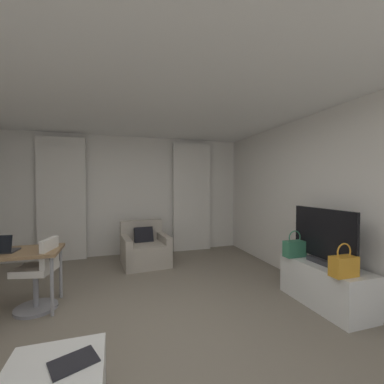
% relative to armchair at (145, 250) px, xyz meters
% --- Properties ---
extents(ground_plane, '(12.00, 12.00, 0.00)m').
position_rel_armchair_xyz_m(ground_plane, '(-0.19, -2.18, -0.28)').
color(ground_plane, gray).
extents(wall_window, '(5.12, 0.06, 2.60)m').
position_rel_armchair_xyz_m(wall_window, '(-0.19, 0.85, 1.02)').
color(wall_window, silver).
rests_on(wall_window, ground).
extents(wall_right, '(0.06, 6.12, 2.60)m').
position_rel_armchair_xyz_m(wall_right, '(2.34, -2.18, 1.02)').
color(wall_right, silver).
rests_on(wall_right, ground).
extents(ceiling, '(5.12, 6.12, 0.06)m').
position_rel_armchair_xyz_m(ceiling, '(-0.19, -2.18, 2.35)').
color(ceiling, white).
rests_on(ceiling, wall_left).
extents(curtain_left_panel, '(0.90, 0.06, 2.50)m').
position_rel_armchair_xyz_m(curtain_left_panel, '(-1.57, 0.72, 0.97)').
color(curtain_left_panel, silver).
rests_on(curtain_left_panel, ground).
extents(curtain_right_panel, '(0.90, 0.06, 2.50)m').
position_rel_armchair_xyz_m(curtain_right_panel, '(1.18, 0.72, 0.97)').
color(curtain_right_panel, silver).
rests_on(curtain_right_panel, ground).
extents(armchair, '(0.92, 0.91, 0.81)m').
position_rel_armchair_xyz_m(armchair, '(0.00, 0.00, 0.00)').
color(armchair, '#B2A899').
rests_on(armchair, ground).
extents(desk_chair, '(0.48, 0.48, 0.88)m').
position_rel_armchair_xyz_m(desk_chair, '(-1.44, -1.39, 0.12)').
color(desk_chair, gray).
rests_on(desk_chair, ground).
extents(laptop, '(0.34, 0.28, 0.22)m').
position_rel_armchair_xyz_m(laptop, '(-1.84, -1.38, 0.51)').
color(laptop, '#2D2D33').
rests_on(laptop, desk).
extents(magazine_open, '(0.34, 0.29, 0.01)m').
position_rel_armchair_xyz_m(magazine_open, '(-0.81, -3.08, 0.11)').
color(magazine_open, black).
rests_on(magazine_open, coffee_table).
extents(tv_console, '(0.50, 1.11, 0.53)m').
position_rel_armchair_xyz_m(tv_console, '(2.01, -2.34, -0.01)').
color(tv_console, white).
rests_on(tv_console, ground).
extents(tv_flatscreen, '(0.20, 0.96, 0.70)m').
position_rel_armchair_xyz_m(tv_flatscreen, '(2.01, -2.30, 0.58)').
color(tv_flatscreen, '#333338').
rests_on(tv_flatscreen, tv_console).
extents(handbag_primary, '(0.30, 0.14, 0.37)m').
position_rel_armchair_xyz_m(handbag_primary, '(1.85, -1.96, 0.38)').
color(handbag_primary, '#387F5B').
rests_on(handbag_primary, tv_console).
extents(handbag_secondary, '(0.30, 0.14, 0.37)m').
position_rel_armchair_xyz_m(handbag_secondary, '(1.85, -2.74, 0.38)').
color(handbag_secondary, orange).
rests_on(handbag_secondary, tv_console).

